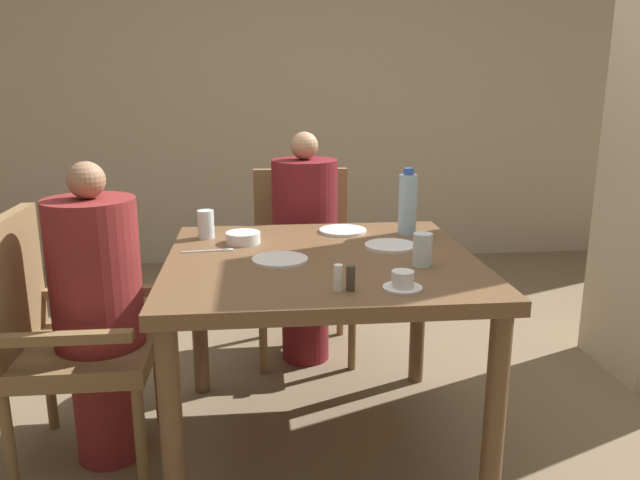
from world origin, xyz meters
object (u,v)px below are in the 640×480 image
object	(u,v)px
diner_in_left_chair	(99,312)
plate_main_right	(391,246)
diner_in_far_chair	(305,246)
teacup_with_saucer	(403,282)
plate_dessert_center	(343,231)
water_bottle	(408,204)
glass_tall_near	(422,250)
plate_main_left	(280,260)
glass_tall_mid	(206,224)
chair_far_side	(303,254)
chair_left_side	(60,331)
bowl_small	(243,238)

from	to	relation	value
diner_in_left_chair	plate_main_right	bearing A→B (deg)	5.52
diner_in_far_chair	teacup_with_saucer	world-z (taller)	diner_in_far_chair
diner_in_far_chair	plate_dessert_center	size ratio (longest dim) A/B	5.76
diner_in_left_chair	water_bottle	xyz separation A→B (m)	(1.21, 0.32, 0.32)
glass_tall_near	plate_main_left	bearing A→B (deg)	168.22
plate_dessert_center	glass_tall_mid	size ratio (longest dim) A/B	1.74
plate_main_right	glass_tall_near	world-z (taller)	glass_tall_near
diner_in_far_chair	water_bottle	size ratio (longest dim) A/B	4.17
chair_far_side	diner_in_left_chair	bearing A→B (deg)	-131.14
chair_left_side	glass_tall_near	xyz separation A→B (m)	(1.30, -0.15, 0.31)
water_bottle	glass_tall_near	distance (m)	0.47
diner_in_far_chair	plate_dessert_center	xyz separation A→B (m)	(0.13, -0.41, 0.18)
chair_left_side	diner_in_left_chair	world-z (taller)	diner_in_left_chair
plate_dessert_center	bowl_small	world-z (taller)	bowl_small
diner_in_far_chair	glass_tall_mid	bearing A→B (deg)	-133.88
bowl_small	glass_tall_mid	size ratio (longest dim) A/B	1.19
glass_tall_near	glass_tall_mid	distance (m)	0.92
diner_in_left_chair	glass_tall_near	bearing A→B (deg)	-7.28
plate_dessert_center	water_bottle	bearing A→B (deg)	-12.94
teacup_with_saucer	water_bottle	xyz separation A→B (m)	(0.18, 0.70, 0.11)
diner_in_left_chair	diner_in_far_chair	size ratio (longest dim) A/B	0.97
chair_left_side	chair_far_side	bearing A→B (deg)	44.25
teacup_with_saucer	glass_tall_near	size ratio (longest dim) A/B	1.07
chair_far_side	glass_tall_near	xyz separation A→B (m)	(0.34, -1.08, 0.31)
chair_far_side	glass_tall_mid	distance (m)	0.81
diner_in_far_chair	glass_tall_near	size ratio (longest dim) A/B	10.02
chair_left_side	diner_in_far_chair	size ratio (longest dim) A/B	0.81
plate_main_left	plate_dessert_center	size ratio (longest dim) A/B	1.00
teacup_with_saucer	water_bottle	bearing A→B (deg)	75.44
chair_left_side	chair_far_side	distance (m)	1.34
diner_in_far_chair	plate_dessert_center	world-z (taller)	diner_in_far_chair
teacup_with_saucer	glass_tall_mid	size ratio (longest dim) A/B	1.07
diner_in_far_chair	plate_main_left	bearing A→B (deg)	-100.52
chair_far_side	bowl_small	size ratio (longest dim) A/B	6.85
chair_left_side	glass_tall_mid	size ratio (longest dim) A/B	8.14
diner_in_far_chair	plate_main_right	xyz separation A→B (m)	(0.28, -0.68, 0.18)
plate_main_left	water_bottle	distance (m)	0.67
chair_far_side	glass_tall_mid	xyz separation A→B (m)	(-0.44, -0.60, 0.31)
chair_left_side	glass_tall_near	distance (m)	1.34
chair_left_side	glass_tall_mid	xyz separation A→B (m)	(0.51, 0.33, 0.31)
diner_in_far_chair	teacup_with_saucer	xyz separation A→B (m)	(0.21, -1.18, 0.19)
chair_left_side	teacup_with_saucer	distance (m)	1.26
teacup_with_saucer	glass_tall_near	distance (m)	0.27
diner_in_far_chair	glass_tall_near	bearing A→B (deg)	-70.11
diner_in_left_chair	water_bottle	size ratio (longest dim) A/B	4.05
diner_in_left_chair	bowl_small	size ratio (longest dim) A/B	8.20
diner_in_far_chair	diner_in_left_chair	bearing A→B (deg)	-135.89
bowl_small	plate_dessert_center	bearing A→B (deg)	19.04
chair_far_side	teacup_with_saucer	world-z (taller)	chair_far_side
glass_tall_near	diner_in_far_chair	bearing A→B (deg)	109.89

